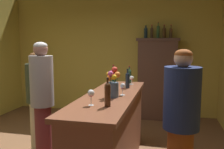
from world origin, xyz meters
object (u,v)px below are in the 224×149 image
display_bottle_midleft (152,32)px  patron_in_grey (37,97)px  bar_counter (110,133)px  patron_redhead (42,99)px  wine_bottle_merlot (108,93)px  wine_bottle_riesling (113,75)px  wine_bottle_chardonnay (114,81)px  wine_glass_rear (91,94)px  flower_arrangement (113,84)px  bartender (181,124)px  display_cabinet (157,77)px  display_bottle_midright (164,32)px  display_bottle_center (158,31)px  wine_glass_mid (123,87)px  wine_glass_front (132,78)px  wine_bottle_pinot (128,79)px  display_bottle_left (146,32)px  wine_bottle_rose (129,75)px  display_bottle_right (171,32)px  cheese_plate (110,87)px

display_bottle_midleft → patron_in_grey: size_ratio=0.19×
bar_counter → patron_redhead: (-0.92, -0.06, 0.43)m
wine_bottle_merlot → patron_in_grey: (-1.39, 0.98, -0.32)m
bar_counter → wine_bottle_riesling: bearing=100.8°
wine_bottle_chardonnay → wine_glass_rear: (-0.06, -0.84, -0.01)m
flower_arrangement → bartender: size_ratio=0.23×
display_cabinet → display_bottle_midleft: 1.00m
bartender → display_bottle_midright: bearing=-92.5°
display_bottle_center → bartender: size_ratio=0.21×
wine_glass_mid → flower_arrangement: flower_arrangement is taller
wine_glass_mid → flower_arrangement: 0.18m
wine_glass_front → wine_bottle_pinot: bearing=-91.7°
display_cabinet → display_bottle_left: size_ratio=6.02×
wine_bottle_merlot → wine_bottle_rose: (-0.03, 1.55, -0.01)m
bar_counter → display_bottle_midright: size_ratio=7.67×
display_bottle_midleft → display_bottle_right: display_bottle_midleft is taller
flower_arrangement → cheese_plate: flower_arrangement is taller
cheese_plate → display_bottle_left: display_bottle_left is taller
wine_bottle_pinot → wine_bottle_chardonnay: wine_bottle_chardonnay is taller
wine_glass_front → display_bottle_center: (0.32, 1.67, 0.82)m
display_bottle_midright → bar_counter: bearing=-103.1°
patron_redhead → flower_arrangement: bearing=-22.1°
wine_glass_rear → bartender: size_ratio=0.10×
display_cabinet → patron_redhead: size_ratio=1.06×
cheese_plate → display_bottle_midleft: (0.45, 2.02, 0.88)m
bar_counter → bartender: bartender is taller
bar_counter → flower_arrangement: 0.69m
display_bottle_midright → patron_redhead: (-1.51, -2.58, -0.98)m
patron_in_grey → patron_redhead: (0.35, -0.46, 0.10)m
display_cabinet → wine_glass_front: display_cabinet is taller
wine_bottle_chardonnay → cheese_plate: size_ratio=1.75×
wine_bottle_merlot → wine_glass_mid: 0.59m
display_cabinet → bar_counter: bearing=-100.5°
patron_redhead → wine_bottle_riesling: bearing=35.6°
wine_bottle_rose → wine_glass_mid: size_ratio=1.84×
cheese_plate → display_bottle_left: (0.31, 2.02, 0.89)m
display_bottle_left → bartender: (0.66, -3.07, -1.04)m
wine_glass_rear → display_bottle_midright: size_ratio=0.58×
wine_bottle_pinot → display_bottle_right: (0.60, 2.00, 0.76)m
wine_bottle_chardonnay → display_bottle_center: bearing=78.3°
wine_bottle_merlot → display_bottle_midleft: bearing=86.1°
patron_in_grey → patron_redhead: size_ratio=0.91×
wine_bottle_riesling → wine_glass_mid: bearing=-70.1°
flower_arrangement → display_bottle_midright: (0.53, 2.65, 0.73)m
wine_glass_rear → patron_redhead: bearing=148.8°
display_bottle_midright → flower_arrangement: bearing=-101.2°
wine_bottle_pinot → wine_glass_rear: wine_bottle_pinot is taller
patron_redhead → display_bottle_midleft: bearing=46.5°
display_bottle_midleft → wine_bottle_chardonnay: bearing=-98.4°
bartender → patron_redhead: bearing=-22.9°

